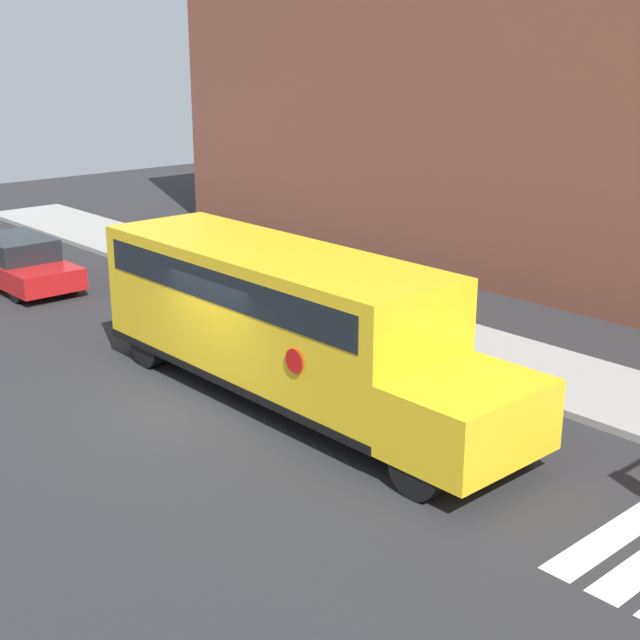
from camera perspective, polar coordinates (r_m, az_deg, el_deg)
ground_plane at (r=17.47m, az=-8.13°, el=-5.66°), size 60.00×60.00×0.00m
sidewalk_strip at (r=21.46m, az=6.37°, el=-0.92°), size 44.00×3.00×0.15m
building_backdrop at (r=25.61m, az=17.13°, el=16.81°), size 32.00×4.00×13.68m
school_bus at (r=17.32m, az=-2.41°, el=0.29°), size 10.09×2.57×2.95m
parked_car at (r=27.04m, az=-18.70°, el=3.51°), size 4.48×1.82×1.42m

